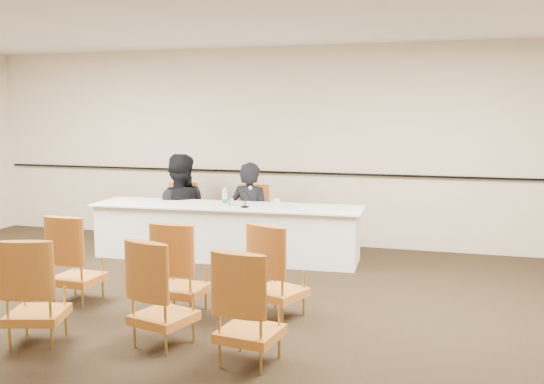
{
  "coord_description": "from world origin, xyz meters",
  "views": [
    {
      "loc": [
        2.46,
        -4.97,
        2.01
      ],
      "look_at": [
        0.24,
        2.6,
        0.97
      ],
      "focal_mm": 40.0,
      "sensor_mm": 36.0,
      "label": 1
    }
  ],
  "objects_px": {
    "aud_chair_front_right": "(278,270)",
    "aud_chair_back_right": "(250,306)",
    "drinking_glass": "(231,202)",
    "panel_table": "(226,232)",
    "aud_chair_back_left": "(37,290)",
    "coffee_cup": "(277,204)",
    "microphone": "(245,197)",
    "panelist_main": "(250,221)",
    "aud_chair_front_mid": "(181,268)",
    "aud_chair_back_mid": "(163,292)",
    "panelist_second_chair": "(179,215)",
    "panelist_main_chair": "(250,218)",
    "panelist_second": "(179,217)",
    "aud_chair_front_left": "(77,258)",
    "water_bottle": "(225,197)"
  },
  "relations": [
    {
      "from": "panelist_second_chair",
      "to": "panel_table",
      "type": "bearing_deg",
      "value": -30.99
    },
    {
      "from": "panelist_main_chair",
      "to": "panelist_second",
      "type": "xyz_separation_m",
      "value": [
        -1.11,
        -0.06,
        -0.03
      ]
    },
    {
      "from": "microphone",
      "to": "aud_chair_back_right",
      "type": "bearing_deg",
      "value": -59.78
    },
    {
      "from": "panelist_main_chair",
      "to": "water_bottle",
      "type": "relative_size",
      "value": 3.74
    },
    {
      "from": "water_bottle",
      "to": "coffee_cup",
      "type": "bearing_deg",
      "value": -1.42
    },
    {
      "from": "panel_table",
      "to": "microphone",
      "type": "bearing_deg",
      "value": -26.6
    },
    {
      "from": "microphone",
      "to": "coffee_cup",
      "type": "xyz_separation_m",
      "value": [
        0.43,
        0.02,
        -0.07
      ]
    },
    {
      "from": "water_bottle",
      "to": "panelist_second_chair",
      "type": "bearing_deg",
      "value": 148.12
    },
    {
      "from": "panelist_second",
      "to": "aud_chair_back_mid",
      "type": "relative_size",
      "value": 2.02
    },
    {
      "from": "panelist_main",
      "to": "aud_chair_back_right",
      "type": "distance_m",
      "value": 4.05
    },
    {
      "from": "aud_chair_front_right",
      "to": "aud_chair_back_right",
      "type": "distance_m",
      "value": 1.14
    },
    {
      "from": "panel_table",
      "to": "water_bottle",
      "type": "distance_m",
      "value": 0.51
    },
    {
      "from": "coffee_cup",
      "to": "microphone",
      "type": "bearing_deg",
      "value": -176.84
    },
    {
      "from": "panelist_main",
      "to": "aud_chair_front_right",
      "type": "distance_m",
      "value": 2.96
    },
    {
      "from": "panelist_second",
      "to": "aud_chair_front_right",
      "type": "relative_size",
      "value": 2.02
    },
    {
      "from": "drinking_glass",
      "to": "aud_chair_front_right",
      "type": "xyz_separation_m",
      "value": [
        1.27,
        -2.11,
        -0.32
      ]
    },
    {
      "from": "water_bottle",
      "to": "aud_chair_back_left",
      "type": "height_order",
      "value": "water_bottle"
    },
    {
      "from": "aud_chair_back_mid",
      "to": "panelist_second_chair",
      "type": "bearing_deg",
      "value": 128.76
    },
    {
      "from": "panel_table",
      "to": "aud_chair_back_left",
      "type": "bearing_deg",
      "value": -101.39
    },
    {
      "from": "panelist_second",
      "to": "aud_chair_front_mid",
      "type": "xyz_separation_m",
      "value": [
        1.35,
        -2.83,
        0.03
      ]
    },
    {
      "from": "panelist_main",
      "to": "aud_chair_front_mid",
      "type": "xyz_separation_m",
      "value": [
        0.24,
        -2.89,
        0.05
      ]
    },
    {
      "from": "panelist_main",
      "to": "panelist_second_chair",
      "type": "relative_size",
      "value": 1.84
    },
    {
      "from": "panelist_main_chair",
      "to": "aud_chair_front_right",
      "type": "bearing_deg",
      "value": -69.2
    },
    {
      "from": "microphone",
      "to": "aud_chair_front_mid",
      "type": "height_order",
      "value": "microphone"
    },
    {
      "from": "water_bottle",
      "to": "aud_chair_front_mid",
      "type": "xyz_separation_m",
      "value": [
        0.38,
        -2.22,
        -0.4
      ]
    },
    {
      "from": "panelist_second",
      "to": "aud_chair_front_left",
      "type": "bearing_deg",
      "value": 73.71
    },
    {
      "from": "panelist_main_chair",
      "to": "microphone",
      "type": "distance_m",
      "value": 0.83
    },
    {
      "from": "drinking_glass",
      "to": "aud_chair_back_right",
      "type": "height_order",
      "value": "aud_chair_back_right"
    },
    {
      "from": "aud_chair_front_left",
      "to": "aud_chair_front_right",
      "type": "bearing_deg",
      "value": 5.43
    },
    {
      "from": "panel_table",
      "to": "aud_chair_back_right",
      "type": "xyz_separation_m",
      "value": [
        1.44,
        -3.27,
        0.1
      ]
    },
    {
      "from": "panelist_main",
      "to": "aud_chair_back_mid",
      "type": "bearing_deg",
      "value": 104.54
    },
    {
      "from": "panelist_second",
      "to": "panelist_main",
      "type": "bearing_deg",
      "value": 164.36
    },
    {
      "from": "coffee_cup",
      "to": "aud_chair_front_left",
      "type": "bearing_deg",
      "value": -126.68
    },
    {
      "from": "aud_chair_back_mid",
      "to": "aud_chair_back_right",
      "type": "xyz_separation_m",
      "value": [
        0.84,
        -0.15,
        0.0
      ]
    },
    {
      "from": "aud_chair_front_left",
      "to": "panel_table",
      "type": "bearing_deg",
      "value": 71.86
    },
    {
      "from": "coffee_cup",
      "to": "aud_chair_back_left",
      "type": "height_order",
      "value": "aud_chair_back_left"
    },
    {
      "from": "aud_chair_back_left",
      "to": "aud_chair_back_mid",
      "type": "bearing_deg",
      "value": -3.53
    },
    {
      "from": "drinking_glass",
      "to": "aud_chair_front_mid",
      "type": "xyz_separation_m",
      "value": [
        0.31,
        -2.29,
        -0.32
      ]
    },
    {
      "from": "aud_chair_front_left",
      "to": "aud_chair_back_left",
      "type": "relative_size",
      "value": 1.0
    },
    {
      "from": "aud_chair_back_right",
      "to": "coffee_cup",
      "type": "bearing_deg",
      "value": 109.7
    },
    {
      "from": "panelist_main_chair",
      "to": "panelist_second",
      "type": "bearing_deg",
      "value": 180.0
    },
    {
      "from": "aud_chair_front_right",
      "to": "aud_chair_back_left",
      "type": "distance_m",
      "value": 2.22
    },
    {
      "from": "aud_chair_back_mid",
      "to": "panelist_second",
      "type": "bearing_deg",
      "value": 128.76
    },
    {
      "from": "panelist_main",
      "to": "panelist_second",
      "type": "relative_size",
      "value": 0.91
    },
    {
      "from": "panel_table",
      "to": "aud_chair_back_mid",
      "type": "xyz_separation_m",
      "value": [
        0.6,
        -3.12,
        0.1
      ]
    },
    {
      "from": "aud_chair_back_left",
      "to": "aud_chair_back_mid",
      "type": "distance_m",
      "value": 1.12
    },
    {
      "from": "microphone",
      "to": "coffee_cup",
      "type": "distance_m",
      "value": 0.44
    },
    {
      "from": "aud_chair_front_left",
      "to": "aud_chair_back_left",
      "type": "distance_m",
      "value": 1.16
    },
    {
      "from": "panel_table",
      "to": "panelist_second",
      "type": "bearing_deg",
      "value": 149.01
    },
    {
      "from": "drinking_glass",
      "to": "panel_table",
      "type": "bearing_deg",
      "value": 160.21
    }
  ]
}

